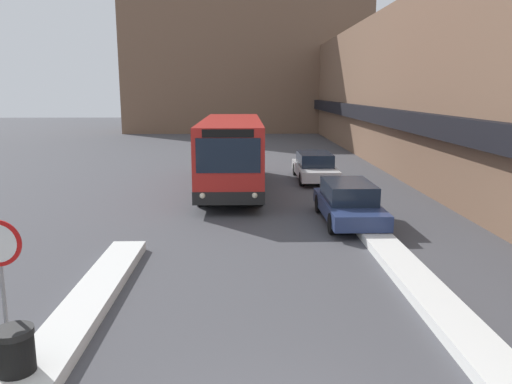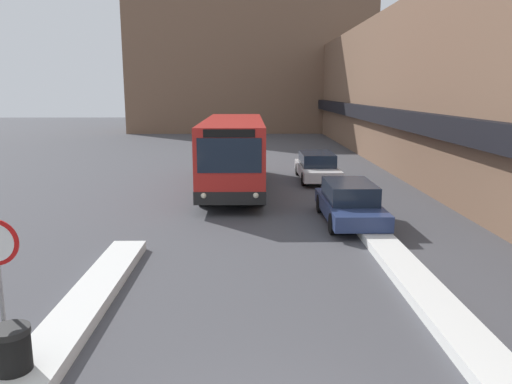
{
  "view_description": "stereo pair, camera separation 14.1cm",
  "coord_description": "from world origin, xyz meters",
  "px_view_note": "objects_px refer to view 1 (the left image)",
  "views": [
    {
      "loc": [
        -0.37,
        -5.06,
        4.42
      ],
      "look_at": [
        -0.03,
        8.37,
        1.69
      ],
      "focal_mm": 35.0,
      "sensor_mm": 36.0,
      "label": 1
    },
    {
      "loc": [
        -0.23,
        -5.06,
        4.42
      ],
      "look_at": [
        -0.03,
        8.37,
        1.69
      ],
      "focal_mm": 35.0,
      "sensor_mm": 36.0,
      "label": 2
    }
  ],
  "objects_px": {
    "parked_car_middle": "(314,166)",
    "parked_car_front": "(348,202)",
    "trash_bin": "(16,358)",
    "city_bus": "(232,152)"
  },
  "relations": [
    {
      "from": "city_bus",
      "to": "parked_car_middle",
      "type": "height_order",
      "value": "city_bus"
    },
    {
      "from": "city_bus",
      "to": "parked_car_middle",
      "type": "xyz_separation_m",
      "value": [
        4.1,
        2.36,
        -1.03
      ]
    },
    {
      "from": "parked_car_front",
      "to": "trash_bin",
      "type": "height_order",
      "value": "parked_car_front"
    },
    {
      "from": "parked_car_front",
      "to": "trash_bin",
      "type": "relative_size",
      "value": 4.85
    },
    {
      "from": "city_bus",
      "to": "trash_bin",
      "type": "distance_m",
      "value": 15.77
    },
    {
      "from": "city_bus",
      "to": "parked_car_middle",
      "type": "bearing_deg",
      "value": 29.94
    },
    {
      "from": "parked_car_middle",
      "to": "parked_car_front",
      "type": "bearing_deg",
      "value": -90.0
    },
    {
      "from": "parked_car_front",
      "to": "parked_car_middle",
      "type": "height_order",
      "value": "parked_car_front"
    },
    {
      "from": "city_bus",
      "to": "parked_car_front",
      "type": "xyz_separation_m",
      "value": [
        4.1,
        -5.87,
        -1.02
      ]
    },
    {
      "from": "city_bus",
      "to": "parked_car_front",
      "type": "bearing_deg",
      "value": -55.03
    }
  ]
}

